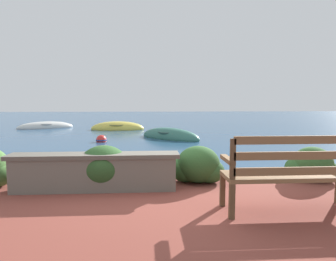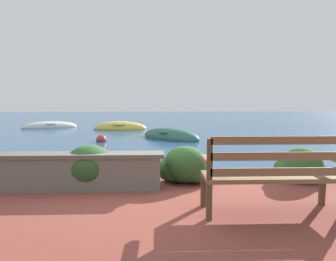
# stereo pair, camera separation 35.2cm
# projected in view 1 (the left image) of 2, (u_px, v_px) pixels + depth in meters

# --- Properties ---
(ground_plane) EXTENTS (80.00, 80.00, 0.00)m
(ground_plane) POSITION_uv_depth(u_px,v_px,m) (155.00, 192.00, 5.05)
(ground_plane) COLOR navy
(park_bench) EXTENTS (1.58, 0.48, 0.93)m
(park_bench) POSITION_uv_depth(u_px,v_px,m) (292.00, 172.00, 3.49)
(park_bench) COLOR brown
(park_bench) RESTS_ON patio_terrace
(stone_wall) EXTENTS (2.47, 0.39, 0.54)m
(stone_wall) POSITION_uv_depth(u_px,v_px,m) (95.00, 172.00, 4.39)
(stone_wall) COLOR #666056
(stone_wall) RESTS_ON patio_terrace
(hedge_clump_left) EXTENTS (0.95, 0.68, 0.65)m
(hedge_clump_left) POSITION_uv_depth(u_px,v_px,m) (103.00, 169.00, 4.51)
(hedge_clump_left) COLOR #284C23
(hedge_clump_left) RESTS_ON patio_terrace
(hedge_clump_centre) EXTENTS (0.87, 0.63, 0.59)m
(hedge_clump_centre) POSITION_uv_depth(u_px,v_px,m) (197.00, 167.00, 4.81)
(hedge_clump_centre) COLOR #284C23
(hedge_clump_centre) RESTS_ON patio_terrace
(hedge_clump_right) EXTENTS (0.83, 0.60, 0.56)m
(hedge_clump_right) POSITION_uv_depth(u_px,v_px,m) (311.00, 166.00, 4.93)
(hedge_clump_right) COLOR #2D5628
(hedge_clump_right) RESTS_ON patio_terrace
(rowboat_nearest) EXTENTS (2.77, 2.86, 0.77)m
(rowboat_nearest) POSITION_uv_depth(u_px,v_px,m) (170.00, 137.00, 12.30)
(rowboat_nearest) COLOR #336B5B
(rowboat_nearest) RESTS_ON ground_plane
(rowboat_mid) EXTENTS (2.91, 1.34, 0.78)m
(rowboat_mid) POSITION_uv_depth(u_px,v_px,m) (118.00, 128.00, 16.17)
(rowboat_mid) COLOR #DBC64C
(rowboat_mid) RESTS_ON ground_plane
(rowboat_far) EXTENTS (3.10, 2.25, 0.67)m
(rowboat_far) POSITION_uv_depth(u_px,v_px,m) (46.00, 127.00, 17.03)
(rowboat_far) COLOR silver
(rowboat_far) RESTS_ON ground_plane
(mooring_buoy) EXTENTS (0.42, 0.42, 0.39)m
(mooring_buoy) POSITION_uv_depth(u_px,v_px,m) (101.00, 140.00, 11.30)
(mooring_buoy) COLOR red
(mooring_buoy) RESTS_ON ground_plane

